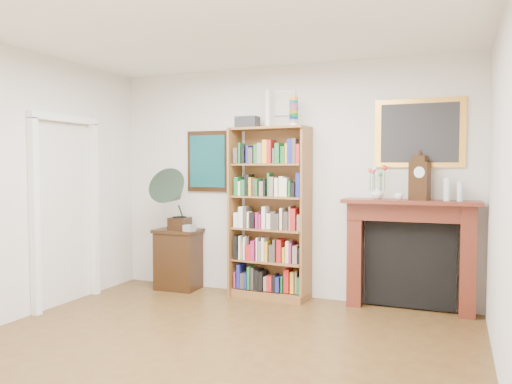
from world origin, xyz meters
TOP-DOWN VIEW (x-y plane):
  - room at (0.00, 0.00)m, footprint 4.51×5.01m
  - door_casing at (-2.21, 1.20)m, footprint 0.08×1.02m
  - teal_poster at (-1.05, 2.48)m, footprint 0.58×0.04m
  - small_picture at (0.00, 2.48)m, footprint 0.26×0.04m
  - gilt_painting at (1.55, 2.48)m, footprint 0.95×0.04m
  - bookshelf at (-0.14, 2.31)m, footprint 0.97×0.41m
  - side_cabinet at (-1.38, 2.27)m, footprint 0.58×0.43m
  - fireplace at (1.48, 2.39)m, footprint 1.46×0.37m
  - gramophone at (-1.38, 2.18)m, footprint 0.51×0.63m
  - cd_stack at (-1.13, 2.13)m, footprint 0.14×0.14m
  - mantel_clock at (1.57, 2.35)m, footprint 0.23×0.18m
  - flower_vase at (1.13, 2.33)m, footprint 0.16×0.16m
  - teacup at (1.36, 2.30)m, footprint 0.10×0.10m
  - bottle_left at (1.85, 2.35)m, footprint 0.07×0.07m
  - bottle_right at (1.97, 2.33)m, footprint 0.06×0.06m

SIDE VIEW (x-z plane):
  - side_cabinet at x=-1.38m, z-range 0.00..0.78m
  - fireplace at x=1.48m, z-range 0.11..1.34m
  - cd_stack at x=-1.13m, z-range 0.78..0.86m
  - bookshelf at x=-0.14m, z-range -0.03..2.33m
  - gramophone at x=-1.38m, z-range 0.83..1.61m
  - teacup at x=1.36m, z-range 1.22..1.30m
  - door_casing at x=-2.21m, z-range 0.18..2.35m
  - flower_vase at x=1.13m, z-range 1.22..1.36m
  - bottle_right at x=1.97m, z-range 1.22..1.42m
  - bottle_left at x=1.85m, z-range 1.22..1.46m
  - room at x=0.00m, z-range -0.01..2.81m
  - mantel_clock at x=1.57m, z-range 1.22..1.69m
  - teal_poster at x=-1.05m, z-range 1.26..2.04m
  - gilt_painting at x=1.55m, z-range 1.58..2.33m
  - small_picture at x=0.00m, z-range 2.20..2.50m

